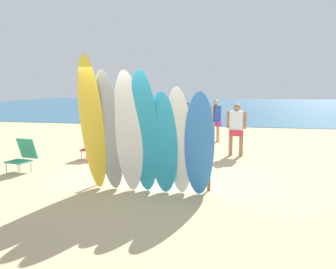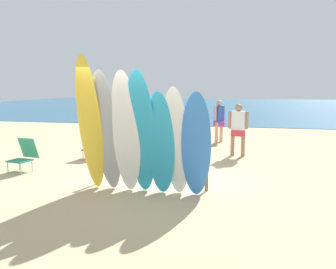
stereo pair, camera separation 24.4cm
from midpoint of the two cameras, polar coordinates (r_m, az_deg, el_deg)
name	(u,v)px [view 1 (the left image)]	position (r m, az deg, el deg)	size (l,w,h in m)	color
ground	(210,122)	(21.48, 6.28, 1.91)	(60.00, 60.00, 0.00)	tan
ocean_water	(225,106)	(39.19, 8.72, 4.49)	(60.00, 40.00, 0.02)	#235B7F
surfboard_rack	(152,165)	(7.72, -3.46, -4.76)	(2.54, 0.07, 0.64)	brown
surfboard_yellow_0	(92,125)	(7.38, -12.73, 1.43)	(0.48, 0.08, 2.81)	yellow
surfboard_grey_1	(109,132)	(7.34, -10.23, 0.36)	(0.56, 0.07, 2.51)	#999EA3
surfboard_white_2	(129,133)	(7.17, -7.18, 0.20)	(0.57, 0.07, 2.49)	white
surfboard_teal_3	(144,133)	(7.10, -4.81, 0.22)	(0.57, 0.07, 2.52)	#289EC6
surfboard_teal_4	(163,144)	(7.08, -1.71, -1.47)	(0.57, 0.08, 2.08)	#289EC6
surfboard_white_5	(179,142)	(7.01, 0.78, -1.18)	(0.52, 0.07, 2.18)	white
surfboard_blue_6	(199,145)	(6.94, 3.95, -1.66)	(0.57, 0.06, 2.09)	#337AD1
beachgoer_near_rack	(216,118)	(13.90, 7.02, 2.60)	(0.42, 0.55, 1.62)	tan
beachgoer_photographing	(186,119)	(13.49, 2.37, 2.42)	(0.44, 0.46, 1.59)	brown
beachgoer_by_water	(144,118)	(14.56, -4.22, 2.57)	(0.39, 0.54, 1.48)	brown
beachgoer_strolling	(150,112)	(16.09, -3.31, 3.49)	(0.51, 0.45, 1.69)	#9E704C
beachgoer_midbeach	(236,126)	(11.31, 10.06, 1.33)	(0.60, 0.26, 1.60)	#9E704C
beach_chair_red	(23,155)	(9.84, -22.47, -2.97)	(0.60, 0.72, 0.83)	#B7B7BC
beach_chair_blue	(92,144)	(11.01, -12.43, -1.48)	(0.54, 0.67, 0.84)	#B7B7BC
distant_boat	(153,113)	(26.98, -2.64, 3.43)	(4.05, 1.30, 0.32)	silver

